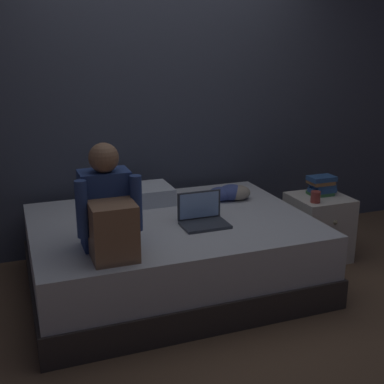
{
  "coord_description": "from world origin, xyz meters",
  "views": [
    {
      "loc": [
        -1.24,
        -2.92,
        1.73
      ],
      "look_at": [
        -0.11,
        0.1,
        0.77
      ],
      "focal_mm": 46.75,
      "sensor_mm": 36.0,
      "label": 1
    }
  ],
  "objects_px": {
    "bed": "(171,253)",
    "mug": "(316,197)",
    "nightstand": "(318,227)",
    "laptop": "(203,217)",
    "person_sitting": "(108,212)",
    "book_stack": "(321,185)",
    "pillow": "(136,195)",
    "clothes_pile": "(230,193)"
  },
  "relations": [
    {
      "from": "bed",
      "to": "mug",
      "type": "bearing_deg",
      "value": -3.07
    },
    {
      "from": "book_stack",
      "to": "mug",
      "type": "bearing_deg",
      "value": -135.49
    },
    {
      "from": "nightstand",
      "to": "laptop",
      "type": "xyz_separation_m",
      "value": [
        -1.13,
        -0.23,
        0.31
      ]
    },
    {
      "from": "bed",
      "to": "mug",
      "type": "height_order",
      "value": "mug"
    },
    {
      "from": "nightstand",
      "to": "book_stack",
      "type": "height_order",
      "value": "book_stack"
    },
    {
      "from": "bed",
      "to": "person_sitting",
      "type": "xyz_separation_m",
      "value": [
        -0.52,
        -0.41,
        0.51
      ]
    },
    {
      "from": "nightstand",
      "to": "mug",
      "type": "distance_m",
      "value": 0.36
    },
    {
      "from": "laptop",
      "to": "book_stack",
      "type": "bearing_deg",
      "value": 13.12
    },
    {
      "from": "pillow",
      "to": "mug",
      "type": "bearing_deg",
      "value": -21.31
    },
    {
      "from": "nightstand",
      "to": "pillow",
      "type": "xyz_separation_m",
      "value": [
        -1.44,
        0.39,
        0.32
      ]
    },
    {
      "from": "mug",
      "to": "pillow",
      "type": "bearing_deg",
      "value": 158.69
    },
    {
      "from": "bed",
      "to": "nightstand",
      "type": "relative_size",
      "value": 3.75
    },
    {
      "from": "bed",
      "to": "laptop",
      "type": "xyz_separation_m",
      "value": [
        0.17,
        -0.18,
        0.32
      ]
    },
    {
      "from": "pillow",
      "to": "laptop",
      "type": "bearing_deg",
      "value": -63.04
    },
    {
      "from": "bed",
      "to": "laptop",
      "type": "relative_size",
      "value": 6.25
    },
    {
      "from": "laptop",
      "to": "book_stack",
      "type": "xyz_separation_m",
      "value": [
        1.15,
        0.27,
        0.04
      ]
    },
    {
      "from": "nightstand",
      "to": "laptop",
      "type": "distance_m",
      "value": 1.19
    },
    {
      "from": "bed",
      "to": "mug",
      "type": "distance_m",
      "value": 1.21
    },
    {
      "from": "nightstand",
      "to": "mug",
      "type": "xyz_separation_m",
      "value": [
        -0.13,
        -0.12,
        0.31
      ]
    },
    {
      "from": "book_stack",
      "to": "clothes_pile",
      "type": "bearing_deg",
      "value": 165.34
    },
    {
      "from": "person_sitting",
      "to": "bed",
      "type": "bearing_deg",
      "value": 38.06
    },
    {
      "from": "bed",
      "to": "clothes_pile",
      "type": "height_order",
      "value": "clothes_pile"
    },
    {
      "from": "book_stack",
      "to": "mug",
      "type": "height_order",
      "value": "book_stack"
    },
    {
      "from": "nightstand",
      "to": "clothes_pile",
      "type": "distance_m",
      "value": 0.8
    },
    {
      "from": "bed",
      "to": "pillow",
      "type": "height_order",
      "value": "pillow"
    },
    {
      "from": "person_sitting",
      "to": "clothes_pile",
      "type": "bearing_deg",
      "value": 31.79
    },
    {
      "from": "laptop",
      "to": "pillow",
      "type": "distance_m",
      "value": 0.7
    },
    {
      "from": "bed",
      "to": "person_sitting",
      "type": "bearing_deg",
      "value": -141.94
    },
    {
      "from": "laptop",
      "to": "pillow",
      "type": "bearing_deg",
      "value": 116.96
    },
    {
      "from": "pillow",
      "to": "clothes_pile",
      "type": "xyz_separation_m",
      "value": [
        0.74,
        -0.17,
        -0.01
      ]
    },
    {
      "from": "bed",
      "to": "pillow",
      "type": "distance_m",
      "value": 0.57
    },
    {
      "from": "bed",
      "to": "laptop",
      "type": "distance_m",
      "value": 0.4
    },
    {
      "from": "laptop",
      "to": "clothes_pile",
      "type": "height_order",
      "value": "laptop"
    },
    {
      "from": "person_sitting",
      "to": "mug",
      "type": "xyz_separation_m",
      "value": [
        1.69,
        0.35,
        -0.19
      ]
    },
    {
      "from": "book_stack",
      "to": "clothes_pile",
      "type": "xyz_separation_m",
      "value": [
        -0.73,
        0.19,
        -0.04
      ]
    },
    {
      "from": "bed",
      "to": "nightstand",
      "type": "height_order",
      "value": "nightstand"
    },
    {
      "from": "laptop",
      "to": "nightstand",
      "type": "bearing_deg",
      "value": 11.74
    },
    {
      "from": "person_sitting",
      "to": "laptop",
      "type": "xyz_separation_m",
      "value": [
        0.7,
        0.23,
        -0.2
      ]
    },
    {
      "from": "pillow",
      "to": "book_stack",
      "type": "relative_size",
      "value": 2.6
    },
    {
      "from": "laptop",
      "to": "book_stack",
      "type": "relative_size",
      "value": 1.49
    },
    {
      "from": "person_sitting",
      "to": "pillow",
      "type": "relative_size",
      "value": 1.17
    },
    {
      "from": "book_stack",
      "to": "person_sitting",
      "type": "bearing_deg",
      "value": -164.83
    }
  ]
}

